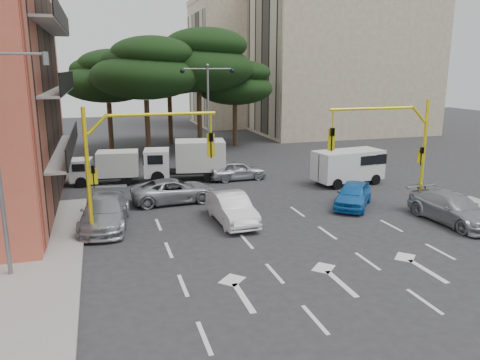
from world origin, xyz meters
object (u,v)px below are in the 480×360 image
object	(u,v)px
street_lamp_center	(208,98)
car_silver_cross_b	(237,170)
street_lamp_left	(3,152)
car_silver_cross_a	(174,191)
box_truck_a	(106,168)
box_truck_b	(186,160)
car_silver_wagon	(105,212)
car_white_hatch	(232,208)
signal_mast_right	(396,141)
van_white	(348,167)
car_blue_compact	(353,194)
car_silver_parked	(453,208)
signal_mast_left	(129,154)

from	to	relation	value
street_lamp_center	car_silver_cross_b	world-z (taller)	street_lamp_center
street_lamp_left	car_silver_cross_a	distance (m)	11.73
box_truck_a	box_truck_b	distance (m)	5.35
car_silver_wagon	box_truck_a	world-z (taller)	box_truck_a
car_white_hatch	signal_mast_right	bearing A→B (deg)	-8.02
box_truck_b	street_lamp_center	bearing A→B (deg)	-26.61
van_white	car_white_hatch	bearing A→B (deg)	-67.63
street_lamp_center	car_silver_cross_b	xyz separation A→B (m)	(1.00, -4.32, -4.74)
car_white_hatch	box_truck_a	size ratio (longest dim) A/B	1.00
car_blue_compact	car_silver_cross_a	xyz separation A→B (m)	(-9.46, 3.81, -0.02)
car_silver_wagon	car_silver_parked	world-z (taller)	car_silver_wagon
street_lamp_center	box_truck_b	distance (m)	5.79
signal_mast_right	box_truck_a	bearing A→B (deg)	142.82
signal_mast_left	box_truck_b	xyz separation A→B (m)	(4.38, 10.66, -2.51)
signal_mast_right	signal_mast_left	xyz separation A→B (m)	(-13.61, 0.00, 0.00)
signal_mast_right	signal_mast_left	size ratio (longest dim) A/B	1.00
car_silver_wagon	car_silver_cross_b	bearing A→B (deg)	47.87
street_lamp_left	car_white_hatch	distance (m)	10.89
car_silver_wagon	box_truck_a	distance (m)	9.09
street_lamp_center	box_truck_a	size ratio (longest dim) A/B	1.74
car_silver_cross_a	box_truck_b	size ratio (longest dim) A/B	0.88
car_silver_cross_b	car_silver_parked	xyz separation A→B (m)	(7.70, -12.11, 0.05)
signal_mast_left	street_lamp_left	bearing A→B (deg)	-146.31
car_blue_compact	car_silver_parked	size ratio (longest dim) A/B	0.81
box_truck_b	car_silver_parked	bearing A→B (deg)	-130.30
car_blue_compact	box_truck_b	size ratio (longest dim) A/B	0.74
signal_mast_right	van_white	size ratio (longest dim) A/B	1.29
car_white_hatch	car_silver_cross_a	size ratio (longest dim) A/B	0.91
car_silver_cross_a	car_silver_parked	distance (m)	14.95
car_blue_compact	car_silver_cross_b	size ratio (longest dim) A/B	1.02
signal_mast_left	street_lamp_left	xyz separation A→B (m)	(-4.49, -2.99, 0.84)
signal_mast_right	car_silver_wagon	xyz separation A→B (m)	(-14.80, 1.97, -3.12)
car_silver_cross_a	box_truck_b	world-z (taller)	box_truck_b
signal_mast_left	car_silver_cross_a	distance (m)	6.79
signal_mast_left	car_silver_wagon	distance (m)	3.88
car_silver_wagon	car_silver_cross_a	xyz separation A→B (m)	(3.92, 3.36, -0.08)
car_silver_cross_a	signal_mast_right	bearing A→B (deg)	-119.62
box_truck_a	signal_mast_right	bearing A→B (deg)	-120.92
car_silver_cross_a	van_white	bearing A→B (deg)	-88.35
car_silver_cross_b	car_silver_parked	size ratio (longest dim) A/B	0.79
signal_mast_left	car_silver_wagon	bearing A→B (deg)	121.25
street_lamp_left	box_truck_a	world-z (taller)	street_lamp_left
car_silver_cross_a	van_white	xyz separation A→B (m)	(11.85, 1.07, 0.48)
car_silver_parked	van_white	xyz separation A→B (m)	(-0.93, 8.83, 0.42)
van_white	car_blue_compact	bearing A→B (deg)	-33.70
car_silver_cross_a	box_truck_a	bearing A→B (deg)	29.26
street_lamp_left	car_blue_compact	world-z (taller)	street_lamp_left
signal_mast_right	box_truck_a	xyz separation A→B (m)	(-14.56, 11.05, -2.78)
car_blue_compact	box_truck_a	xyz separation A→B (m)	(-13.14, 9.52, 0.40)
car_blue_compact	car_silver_wagon	world-z (taller)	car_silver_wagon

